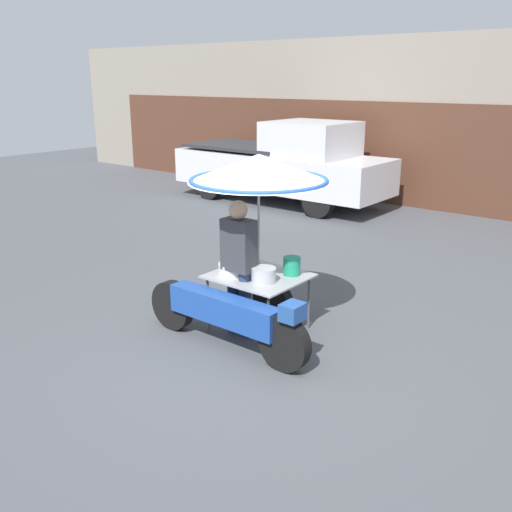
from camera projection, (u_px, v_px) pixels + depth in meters
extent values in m
plane|color=#4C4F54|center=(248.00, 355.00, 6.31)|extent=(36.00, 36.00, 0.00)
cube|color=#563323|center=(495.00, 163.00, 12.12)|extent=(23.80, 0.06, 2.40)
cylinder|color=black|center=(284.00, 343.00, 5.91)|extent=(0.60, 0.14, 0.60)
cylinder|color=black|center=(173.00, 305.00, 6.90)|extent=(0.60, 0.14, 0.60)
cube|color=#1E479E|center=(224.00, 310.00, 6.36)|extent=(1.47, 0.24, 0.32)
cube|color=#234C93|center=(293.00, 312.00, 5.74)|extent=(0.20, 0.24, 0.18)
cylinder|color=black|center=(273.00, 302.00, 7.09)|extent=(0.54, 0.14, 0.54)
cylinder|color=#515156|center=(268.00, 324.00, 6.29)|extent=(0.03, 0.03, 0.68)
cylinder|color=#515156|center=(309.00, 302.00, 6.89)|extent=(0.03, 0.03, 0.68)
cylinder|color=#515156|center=(208.00, 304.00, 6.83)|extent=(0.03, 0.03, 0.68)
cylinder|color=#515156|center=(251.00, 286.00, 7.43)|extent=(0.03, 0.03, 0.68)
cube|color=#9E9EA3|center=(259.00, 276.00, 6.76)|extent=(1.07, 0.95, 0.02)
cylinder|color=#B2B2B7|center=(259.00, 230.00, 6.59)|extent=(0.03, 0.03, 1.11)
cone|color=white|center=(259.00, 168.00, 6.37)|extent=(1.60, 1.60, 0.31)
torus|color=blue|center=(259.00, 180.00, 6.41)|extent=(1.57, 1.57, 0.05)
cylinder|color=silver|center=(234.00, 269.00, 6.75)|extent=(0.37, 0.37, 0.14)
cylinder|color=#B7B7BC|center=(264.00, 275.00, 6.51)|extent=(0.28, 0.28, 0.17)
cylinder|color=#1E936B|center=(292.00, 266.00, 6.74)|extent=(0.21, 0.21, 0.22)
cylinder|color=navy|center=(233.00, 300.00, 6.78)|extent=(0.14, 0.14, 0.81)
cylinder|color=navy|center=(245.00, 304.00, 6.67)|extent=(0.14, 0.14, 0.81)
cube|color=#38383D|center=(239.00, 245.00, 6.51)|extent=(0.38, 0.22, 0.60)
sphere|color=tan|center=(238.00, 210.00, 6.39)|extent=(0.22, 0.22, 0.22)
cylinder|color=black|center=(319.00, 201.00, 12.41)|extent=(0.73, 0.24, 0.73)
cylinder|color=black|center=(354.00, 190.00, 13.58)|extent=(0.73, 0.24, 0.73)
cylinder|color=black|center=(210.00, 184.00, 14.34)|extent=(0.73, 0.24, 0.73)
cylinder|color=black|center=(249.00, 176.00, 15.51)|extent=(0.73, 0.24, 0.73)
cube|color=silver|center=(280.00, 171.00, 13.83)|extent=(5.39, 1.85, 0.83)
cube|color=silver|center=(311.00, 139.00, 13.08)|extent=(1.83, 1.70, 0.79)
cube|color=#2D2D33|center=(246.00, 146.00, 14.32)|extent=(2.80, 1.77, 0.08)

